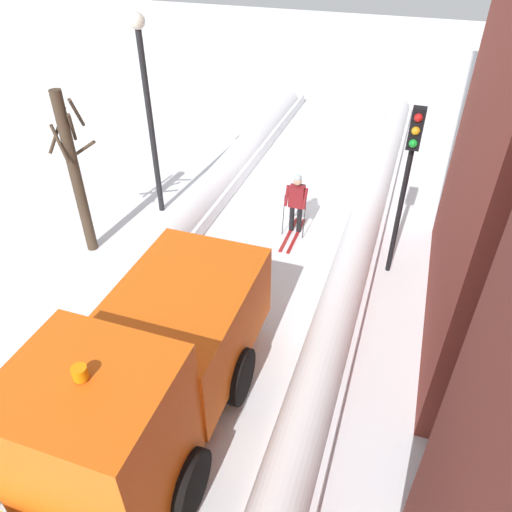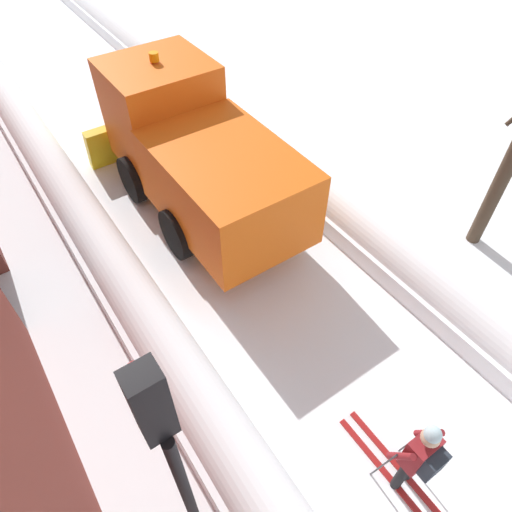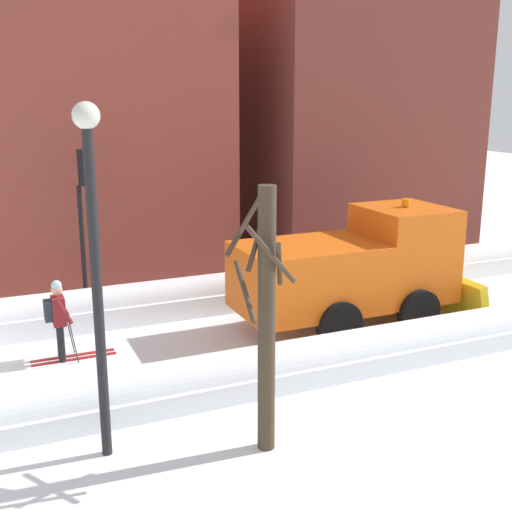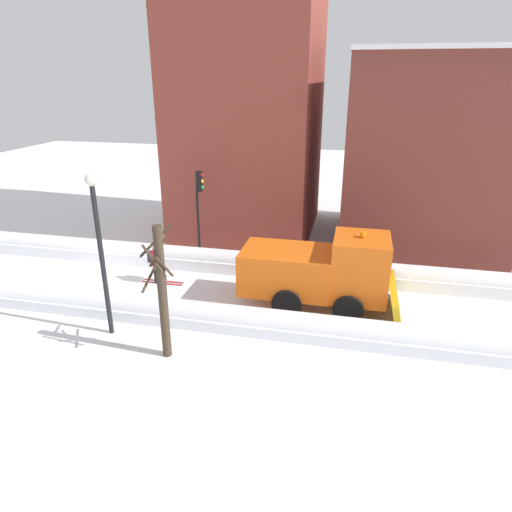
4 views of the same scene
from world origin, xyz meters
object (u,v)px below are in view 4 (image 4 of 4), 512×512
at_px(plow_truck, 322,271).
at_px(bare_tree_near, 162,291).
at_px(street_lamp, 99,238).
at_px(skier, 155,260).
at_px(traffic_light_pole, 199,199).

relative_size(plow_truck, bare_tree_near, 1.39).
distance_m(plow_truck, street_lamp, 7.96).
height_order(skier, street_lamp, street_lamp).
bearing_deg(plow_truck, skier, -95.25).
distance_m(plow_truck, traffic_light_pole, 7.01).
relative_size(skier, street_lamp, 0.33).
distance_m(street_lamp, bare_tree_near, 2.83).
xyz_separation_m(plow_truck, street_lamp, (3.54, -6.85, 2.00)).
bearing_deg(bare_tree_near, traffic_light_pole, -169.02).
height_order(traffic_light_pole, street_lamp, street_lamp).
height_order(skier, bare_tree_near, bare_tree_near).
bearing_deg(traffic_light_pole, plow_truck, 60.27).
bearing_deg(plow_truck, traffic_light_pole, -119.73).
bearing_deg(skier, street_lamp, 2.55).
xyz_separation_m(skier, bare_tree_near, (5.02, 2.60, 1.27)).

